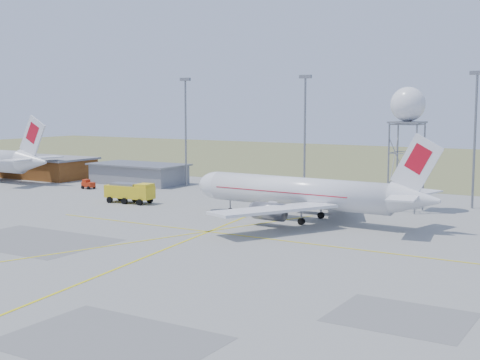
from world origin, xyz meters
The scene contains 11 objects.
ground centered at (0.00, 0.00, 0.00)m, with size 400.00×400.00×0.00m, color gray.
grass_strip centered at (0.00, 140.00, 0.01)m, with size 400.00×120.00×0.03m, color #616839.
building_orange centered at (-75.00, 62.00, 2.17)m, with size 33.00×12.00×4.30m.
building_grey centered at (-45.00, 64.00, 1.97)m, with size 19.00×10.00×3.90m.
mast_a centered at (-35.00, 66.00, 12.07)m, with size 2.20×0.50×20.50m.
mast_b centered at (-10.00, 66.00, 12.07)m, with size 2.20×0.50×20.50m.
mast_c centered at (18.00, 66.00, 12.07)m, with size 2.20×0.50×20.50m.
airliner_main centered at (0.78, 43.06, 3.73)m, with size 35.81×34.80×12.18m.
radar_tower centered at (10.17, 58.13, 10.15)m, with size 5.00×5.00×18.10m.
fire_truck centered at (-29.41, 43.35, 1.55)m, with size 8.26×3.75×3.23m.
baggage_tug centered at (-47.85, 52.93, 0.66)m, with size 2.27×1.84×1.73m.
Camera 1 is at (39.65, -37.14, 15.76)m, focal length 50.00 mm.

